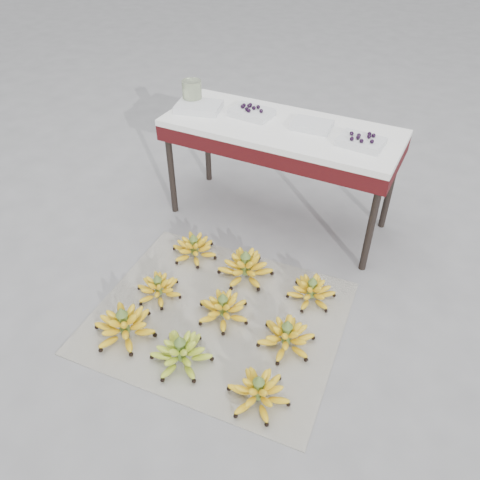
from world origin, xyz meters
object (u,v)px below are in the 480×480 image
at_px(bunch_mid_left, 159,288).
at_px(tray_left, 251,112).
at_px(tray_far_left, 199,107).
at_px(tray_right, 312,125).
at_px(bunch_back_left, 194,248).
at_px(newspaper_mat, 218,317).
at_px(bunch_back_right, 311,291).
at_px(bunch_mid_right, 286,336).
at_px(tray_far_right, 361,141).
at_px(bunch_front_left, 124,325).
at_px(bunch_front_center, 181,353).
at_px(bunch_back_center, 245,267).
at_px(vendor_table, 281,137).
at_px(glass_jar, 192,93).
at_px(bunch_mid_center, 223,308).
at_px(bunch_front_right, 258,391).

relative_size(bunch_mid_left, tray_left, 1.03).
xyz_separation_m(tray_far_left, tray_right, (0.71, 0.08, -0.00)).
xyz_separation_m(bunch_back_left, tray_far_left, (-0.25, 0.55, 0.63)).
relative_size(newspaper_mat, tray_right, 5.40).
height_order(bunch_back_right, tray_right, tray_right).
height_order(bunch_mid_right, tray_far_right, tray_far_right).
height_order(bunch_mid_left, tray_far_right, tray_far_right).
distance_m(bunch_front_left, tray_left, 1.44).
relative_size(bunch_front_center, bunch_back_center, 0.92).
xyz_separation_m(bunch_mid_right, vendor_table, (-0.47, 0.95, 0.53)).
distance_m(tray_right, tray_far_right, 0.32).
distance_m(bunch_back_right, vendor_table, 0.93).
xyz_separation_m(newspaper_mat, tray_right, (0.09, 0.98, 0.68)).
distance_m(tray_right, glass_jar, 0.79).
distance_m(bunch_mid_center, tray_far_left, 1.27).
xyz_separation_m(tray_left, glass_jar, (-0.40, -0.02, 0.05)).
xyz_separation_m(bunch_front_right, bunch_mid_left, (-0.75, 0.33, -0.01)).
xyz_separation_m(bunch_front_center, bunch_mid_right, (0.40, 0.31, -0.00)).
distance_m(bunch_mid_left, tray_far_left, 1.14).
relative_size(bunch_back_right, tray_far_right, 1.26).
relative_size(bunch_back_right, glass_jar, 2.08).
distance_m(bunch_front_left, glass_jar, 1.49).
height_order(bunch_front_center, bunch_mid_right, bunch_front_center).
distance_m(bunch_front_center, bunch_back_center, 0.67).
relative_size(newspaper_mat, bunch_back_right, 3.96).
height_order(bunch_mid_right, bunch_back_left, bunch_mid_right).
bearing_deg(bunch_back_center, glass_jar, 133.17).
xyz_separation_m(newspaper_mat, bunch_back_right, (0.38, 0.34, 0.06)).
relative_size(tray_far_right, glass_jar, 1.65).
distance_m(bunch_mid_left, vendor_table, 1.13).
distance_m(bunch_back_center, vendor_table, 0.80).
xyz_separation_m(bunch_front_left, bunch_front_center, (0.34, -0.01, -0.00)).
height_order(bunch_mid_right, bunch_back_right, bunch_mid_right).
bearing_deg(bunch_mid_right, tray_far_right, 70.87).
bearing_deg(tray_far_right, tray_left, 173.87).
height_order(newspaper_mat, bunch_front_right, bunch_front_right).
height_order(bunch_front_left, bunch_front_center, bunch_front_left).
bearing_deg(bunch_mid_right, bunch_mid_left, 161.55).
xyz_separation_m(vendor_table, tray_far_left, (-0.53, -0.04, 0.10)).
bearing_deg(bunch_front_left, tray_left, 94.92).
distance_m(bunch_mid_right, vendor_table, 1.19).
bearing_deg(newspaper_mat, bunch_mid_left, -178.42).
bearing_deg(bunch_mid_right, bunch_front_left, -176.15).
relative_size(bunch_front_left, bunch_front_center, 1.14).
bearing_deg(tray_far_right, bunch_mid_left, -129.46).
height_order(tray_far_left, tray_right, tray_far_left).
bearing_deg(bunch_mid_right, newspaper_mat, 160.11).
height_order(newspaper_mat, bunch_front_center, bunch_front_center).
relative_size(bunch_front_left, vendor_table, 0.25).
bearing_deg(bunch_back_left, bunch_mid_left, -91.44).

